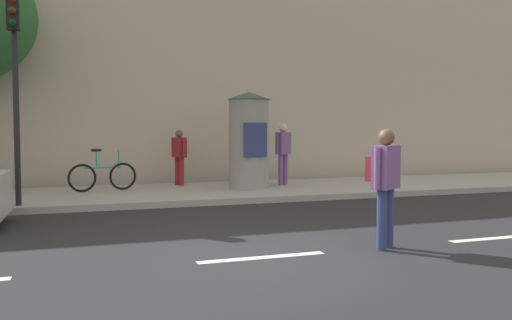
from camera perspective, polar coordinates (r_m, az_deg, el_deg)
ground_plane at (r=7.28m, az=0.67°, el=-10.47°), size 80.00×80.00×0.00m
sidewalk_curb at (r=13.96m, az=-9.05°, el=-3.60°), size 36.00×4.00×0.15m
lane_markings at (r=7.28m, az=0.67°, el=-10.44°), size 25.80×0.16×0.01m
building_backdrop at (r=19.01m, az=-11.83°, el=11.49°), size 36.00×5.00×8.96m
traffic_light at (r=12.03m, az=-24.55°, el=9.35°), size 0.24×0.45×4.34m
poster_column at (r=14.26m, az=-0.78°, el=2.20°), size 1.17×1.17×2.60m
pedestrian_in_dark_shirt at (r=7.86m, az=13.66°, el=-1.80°), size 0.56×0.52×1.74m
pedestrian_with_backpack at (r=15.20m, az=2.94°, el=1.18°), size 0.54×0.40×1.75m
pedestrian_tallest at (r=15.28m, az=-8.27°, el=0.76°), size 0.39×0.59×1.58m
bicycle_leaning at (r=14.26m, az=-16.16°, el=-1.67°), size 1.74×0.44×1.09m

